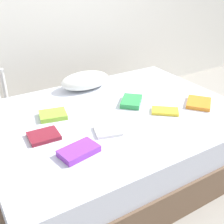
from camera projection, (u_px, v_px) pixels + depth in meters
ground_plane at (115, 163)px, 2.43m from camera, size 8.00×8.00×0.00m
bed at (115, 139)px, 2.32m from camera, size 2.00×1.50×0.50m
pillow at (85, 81)px, 2.59m from camera, size 0.47×0.27×0.16m
textbook_yellow at (165, 111)px, 2.19m from camera, size 0.24×0.23×0.02m
textbook_white at (108, 131)px, 1.93m from camera, size 0.22×0.21×0.02m
textbook_orange at (199, 103)px, 2.31m from camera, size 0.30×0.29×0.03m
textbook_lime at (53, 115)px, 2.12m from camera, size 0.23×0.21×0.03m
textbook_purple at (79, 151)px, 1.70m from camera, size 0.26×0.19×0.04m
textbook_maroon at (44, 136)px, 1.87m from camera, size 0.21×0.18×0.03m
textbook_green at (131, 101)px, 2.33m from camera, size 0.27×0.28×0.04m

